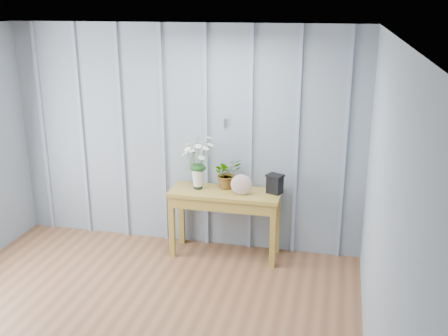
% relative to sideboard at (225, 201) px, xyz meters
% --- Properties ---
extents(room_shell, '(4.00, 4.50, 2.50)m').
position_rel_sideboard_xyz_m(room_shell, '(-0.52, -1.08, 1.35)').
color(room_shell, gray).
rests_on(room_shell, ground).
extents(sideboard, '(1.20, 0.45, 0.75)m').
position_rel_sideboard_xyz_m(sideboard, '(0.00, 0.00, 0.00)').
color(sideboard, olive).
rests_on(sideboard, ground).
extents(daisy_vase, '(0.44, 0.33, 0.62)m').
position_rel_sideboard_xyz_m(daisy_vase, '(-0.31, 0.02, 0.50)').
color(daisy_vase, black).
rests_on(daisy_vase, sideboard).
extents(spider_plant, '(0.40, 0.40, 0.33)m').
position_rel_sideboard_xyz_m(spider_plant, '(-0.00, 0.12, 0.28)').
color(spider_plant, '#123A15').
rests_on(spider_plant, sideboard).
extents(felt_disc_vessel, '(0.23, 0.08, 0.23)m').
position_rel_sideboard_xyz_m(felt_disc_vessel, '(0.19, -0.07, 0.23)').
color(felt_disc_vessel, '#875358').
rests_on(felt_disc_vessel, sideboard).
extents(carved_box, '(0.21, 0.19, 0.21)m').
position_rel_sideboard_xyz_m(carved_box, '(0.53, 0.06, 0.22)').
color(carved_box, black).
rests_on(carved_box, sideboard).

